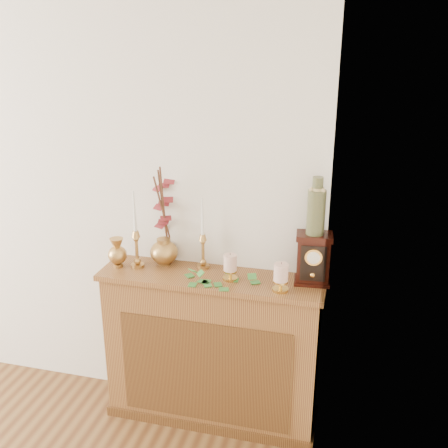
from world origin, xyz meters
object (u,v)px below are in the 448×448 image
(ginger_jar, at_px, (164,218))
(mantel_clock, at_px, (313,259))
(candlestick_left, at_px, (136,243))
(bud_vase, at_px, (117,253))
(ceramic_vase, at_px, (316,209))
(candlestick_center, at_px, (203,246))

(ginger_jar, bearing_deg, mantel_clock, -4.94)
(candlestick_left, relative_size, bud_vase, 2.60)
(ginger_jar, height_order, mantel_clock, ginger_jar)
(bud_vase, xyz_separation_m, mantel_clock, (1.08, 0.07, 0.05))
(ginger_jar, bearing_deg, candlestick_left, -137.72)
(candlestick_left, bearing_deg, bud_vase, -167.47)
(ginger_jar, relative_size, ceramic_vase, 1.95)
(mantel_clock, distance_m, ceramic_vase, 0.27)
(mantel_clock, bearing_deg, bud_vase, 178.12)
(mantel_clock, bearing_deg, candlestick_center, 170.77)
(bud_vase, xyz_separation_m, ginger_jar, (0.24, 0.14, 0.18))
(bud_vase, height_order, ceramic_vase, ceramic_vase)
(candlestick_left, distance_m, mantel_clock, 0.97)
(candlestick_left, relative_size, ginger_jar, 0.76)
(candlestick_left, height_order, mantel_clock, candlestick_left)
(candlestick_left, height_order, candlestick_center, candlestick_left)
(candlestick_center, bearing_deg, mantel_clock, -3.81)
(mantel_clock, height_order, ceramic_vase, ceramic_vase)
(ginger_jar, distance_m, ceramic_vase, 0.86)
(bud_vase, bearing_deg, ginger_jar, 30.73)
(candlestick_center, xyz_separation_m, ceramic_vase, (0.61, -0.04, 0.28))
(candlestick_center, relative_size, bud_vase, 2.38)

